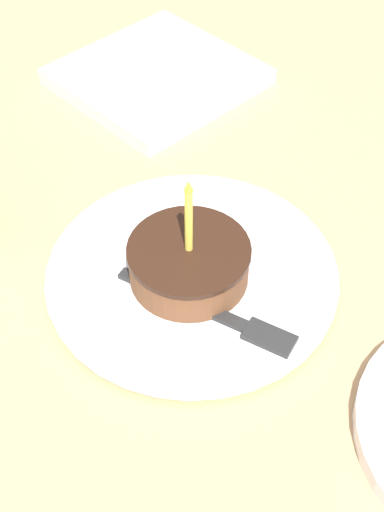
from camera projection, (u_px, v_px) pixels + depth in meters
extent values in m
cube|color=tan|center=(171.00, 285.00, 0.70)|extent=(2.40, 2.40, 0.04)
cylinder|color=silver|center=(192.00, 275.00, 0.68)|extent=(0.26, 0.26, 0.01)
cylinder|color=silver|center=(192.00, 273.00, 0.67)|extent=(0.28, 0.28, 0.01)
cylinder|color=brown|center=(186.00, 266.00, 0.65)|extent=(0.11, 0.11, 0.03)
cylinder|color=black|center=(186.00, 252.00, 0.64)|extent=(0.11, 0.11, 0.00)
cylinder|color=#EAD84C|center=(186.00, 222.00, 0.61)|extent=(0.01, 0.01, 0.07)
cone|color=yellow|center=(186.00, 187.00, 0.58)|extent=(0.01, 0.01, 0.01)
cube|color=#262626|center=(182.00, 299.00, 0.64)|extent=(0.05, 0.13, 0.00)
cube|color=#262626|center=(270.00, 337.00, 0.62)|extent=(0.04, 0.05, 0.00)
cube|color=silver|center=(157.00, 76.00, 0.90)|extent=(0.22, 0.21, 0.02)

